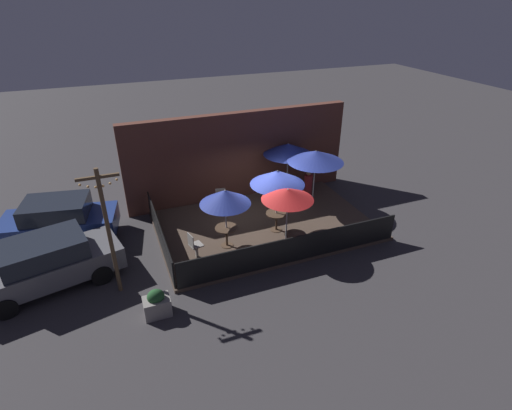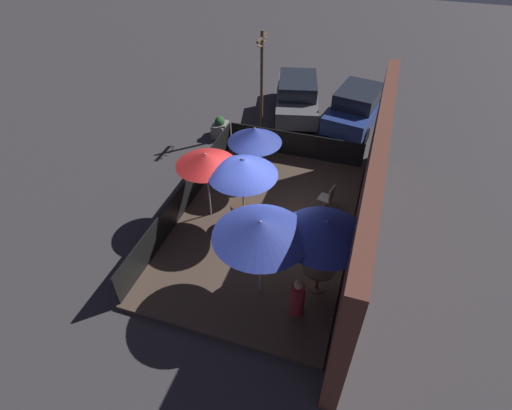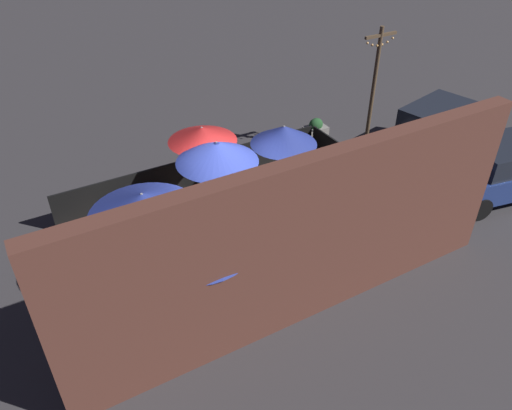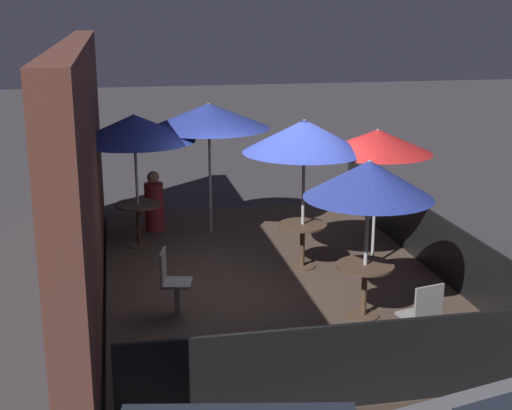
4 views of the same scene
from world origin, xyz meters
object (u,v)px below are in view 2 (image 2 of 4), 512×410
Objects in this scene: patio_chair_1 at (258,152)px; parked_car_1 at (357,107)px; dining_table_2 at (255,170)px; patio_umbrella_0 at (243,167)px; dining_table_1 at (319,272)px; patio_umbrella_3 at (206,159)px; parked_car_0 at (297,96)px; planter_box at (220,128)px; patio_umbrella_2 at (255,135)px; patron_0 at (297,298)px; patio_chair_0 at (327,198)px; light_post at (262,79)px; patio_umbrella_4 at (261,229)px; dining_table_0 at (244,211)px; patio_umbrella_1 at (325,229)px.

patio_chair_1 is 0.23× the size of parked_car_1.
dining_table_2 is 0.83× the size of patio_chair_1.
patio_umbrella_0 reaches higher than dining_table_1.
patio_umbrella_3 is 0.50× the size of parked_car_0.
patio_chair_1 is at bearing 52.89° from planter_box.
dining_table_2 is 0.17× the size of parked_car_0.
planter_box is at bearing -140.86° from dining_table_1.
patio_umbrella_3 is at bearing -97.45° from patio_umbrella_0.
patio_umbrella_2 is 1.88m from patio_chair_1.
patio_umbrella_2 is 1.91× the size of patron_0.
patio_umbrella_2 is 0.48× the size of parked_car_0.
patio_umbrella_0 reaches higher than patio_chair_0.
light_post is (-0.90, 1.46, 1.86)m from planter_box.
patio_umbrella_4 is (2.33, 2.35, 0.14)m from patio_umbrella_3.
patio_umbrella_2 is 2.54× the size of planter_box.
parked_car_0 is (-6.21, -2.47, 0.23)m from patio_chair_0.
patio_umbrella_2 is 2.47m from dining_table_0.
patron_0 is (0.33, 1.03, -1.68)m from patio_umbrella_4.
dining_table_1 is at bearing 11.72° from parked_car_1.
patron_0 is at bearing 41.57° from dining_table_0.
light_post is at bearing -54.57° from parked_car_1.
patron_0 reaches higher than dining_table_2.
light_post reaches higher than dining_table_2.
patron_0 is (2.51, 2.23, -0.06)m from dining_table_0.
dining_table_0 is at bearing -122.67° from dining_table_1.
patio_umbrella_3 is (-0.15, -1.15, -0.10)m from patio_umbrella_0.
patron_0 reaches higher than dining_table_0.
dining_table_1 is at bearing 19.60° from patio_chair_1.
patio_umbrella_2 is 2.06m from patio_umbrella_3.
patio_chair_1 is (-3.10, 0.54, -1.54)m from patio_umbrella_3.
patio_umbrella_1 reaches higher than patron_0.
patio_umbrella_0 is 0.58× the size of parked_car_1.
patio_umbrella_3 is at bearing 18.48° from planter_box.
patio_umbrella_0 reaches higher than planter_box.
patio_umbrella_2 is 5.76m from parked_car_0.
patio_umbrella_4 reaches higher than dining_table_2.
patron_0 is (5.76, 2.84, -0.00)m from patio_chair_1.
patio_umbrella_2 is 1.34m from dining_table_2.
dining_table_0 is at bearing -151.20° from patio_umbrella_4.
patio_chair_0 is (-3.10, -0.33, -0.10)m from dining_table_1.
patio_umbrella_1 reaches higher than patio_chair_0.
patio_chair_1 is 1.10× the size of planter_box.
parked_car_1 reaches higher than dining_table_1.
patio_umbrella_1 is at bearing -24.71° from patron_0.
patio_umbrella_2 is at bearing 156.37° from patio_umbrella_3.
dining_table_2 is at bearing -170.97° from dining_table_0.
parked_car_0 is (-4.42, 0.37, 0.21)m from patio_chair_1.
patio_umbrella_4 is 10.06m from parked_car_0.
dining_table_2 is 1.25m from patio_chair_1.
patio_umbrella_4 is 2.97m from dining_table_0.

